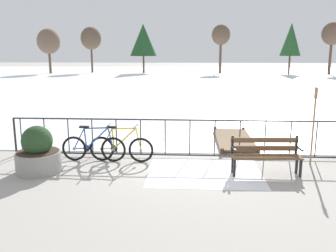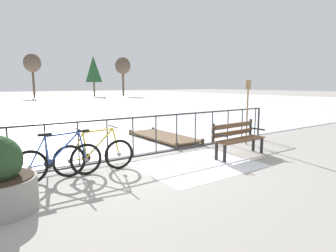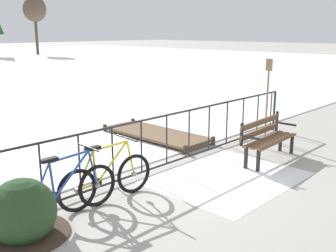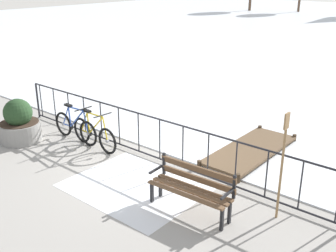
% 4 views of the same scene
% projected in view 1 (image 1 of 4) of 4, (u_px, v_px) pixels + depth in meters
% --- Properties ---
extents(ground_plane, '(160.00, 160.00, 0.00)m').
position_uv_depth(ground_plane, '(177.00, 158.00, 9.77)').
color(ground_plane, '#9E9991').
extents(frozen_pond, '(80.00, 56.00, 0.03)m').
position_uv_depth(frozen_pond, '(187.00, 79.00, 37.51)').
color(frozen_pond, white).
rests_on(frozen_pond, ground).
extents(snow_patch, '(2.69, 2.12, 0.01)m').
position_uv_depth(snow_patch, '(205.00, 173.00, 8.55)').
color(snow_patch, white).
rests_on(snow_patch, ground).
extents(railing_fence, '(9.06, 0.06, 1.07)m').
position_uv_depth(railing_fence, '(177.00, 138.00, 9.65)').
color(railing_fence, '#232328').
rests_on(railing_fence, ground).
extents(bicycle_near_railing, '(1.71, 0.52, 0.97)m').
position_uv_depth(bicycle_near_railing, '(94.00, 148.00, 9.40)').
color(bicycle_near_railing, black).
rests_on(bicycle_near_railing, ground).
extents(bicycle_second, '(1.71, 0.52, 0.97)m').
position_uv_depth(bicycle_second, '(121.00, 148.00, 9.36)').
color(bicycle_second, black).
rests_on(bicycle_second, ground).
extents(park_bench, '(1.62, 0.56, 0.89)m').
position_uv_depth(park_bench, '(266.00, 153.00, 8.42)').
color(park_bench, brown).
rests_on(park_bench, ground).
extents(planter_with_shrub, '(1.06, 1.06, 1.13)m').
position_uv_depth(planter_with_shrub, '(38.00, 153.00, 8.54)').
color(planter_with_shrub, gray).
rests_on(planter_with_shrub, ground).
extents(oar_upright, '(0.04, 0.16, 1.98)m').
position_uv_depth(oar_upright, '(314.00, 121.00, 8.97)').
color(oar_upright, '#937047').
rests_on(oar_upright, ground).
extents(wooden_dock, '(1.10, 2.94, 0.20)m').
position_uv_depth(wooden_dock, '(234.00, 139.00, 11.32)').
color(wooden_dock, brown).
rests_on(wooden_dock, ground).
extents(tree_far_west, '(2.32, 2.32, 6.13)m').
position_uv_depth(tree_far_west, '(221.00, 35.00, 45.34)').
color(tree_far_west, brown).
rests_on(tree_far_west, ground).
extents(tree_west_mid, '(2.47, 2.47, 6.25)m').
position_uv_depth(tree_west_mid, '(332.00, 34.00, 43.14)').
color(tree_west_mid, brown).
rests_on(tree_west_mid, ground).
extents(tree_centre, '(2.68, 2.68, 5.96)m').
position_uv_depth(tree_centre, '(91.00, 38.00, 47.26)').
color(tree_centre, brown).
rests_on(tree_centre, ground).
extents(tree_east_mid, '(2.53, 2.53, 6.25)m').
position_uv_depth(tree_east_mid, '(291.00, 40.00, 44.30)').
color(tree_east_mid, brown).
rests_on(tree_east_mid, ground).
extents(tree_far_east, '(3.45, 3.45, 6.24)m').
position_uv_depth(tree_far_east, '(143.00, 40.00, 45.96)').
color(tree_far_east, brown).
rests_on(tree_far_east, ground).
extents(tree_extra, '(2.89, 2.89, 5.63)m').
position_uv_depth(tree_extra, '(49.00, 42.00, 45.57)').
color(tree_extra, brown).
rests_on(tree_extra, ground).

